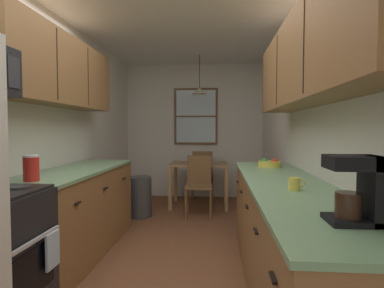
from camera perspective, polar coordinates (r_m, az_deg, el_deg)
name	(u,v)px	position (r m, az deg, el deg)	size (l,w,h in m)	color
ground_plane	(176,246)	(3.73, -2.82, -17.83)	(12.00, 12.00, 0.00)	brown
wall_left	(59,132)	(3.91, -22.90, 2.00)	(0.10, 9.00, 2.55)	white
wall_right	(301,132)	(3.58, 19.12, 2.01)	(0.10, 9.00, 2.55)	white
wall_back	(194,131)	(6.13, 0.40, 2.39)	(4.40, 0.10, 2.55)	white
ceiling_slab	(176,11)	(3.72, -2.92, 22.84)	(4.40, 9.00, 0.08)	white
counter_left	(77,212)	(3.57, -20.05, -11.38)	(0.64, 1.97, 0.90)	olive
upper_cabinets_left	(59,71)	(3.53, -22.90, 12.02)	(0.33, 2.05, 0.69)	olive
counter_right	(287,239)	(2.68, 16.72, -16.10)	(0.64, 3.00, 0.90)	olive
upper_cabinets_right	(310,58)	(2.58, 20.54, 14.28)	(0.33, 2.68, 0.67)	olive
dining_table	(199,170)	(5.37, 1.33, -4.75)	(0.96, 0.71, 0.73)	#A87F51
dining_chair_near	(199,182)	(4.84, 1.27, -6.92)	(0.40, 0.40, 0.90)	brown
dining_chair_far	(202,172)	(5.94, 1.90, -5.11)	(0.41, 0.41, 0.90)	brown
pendant_light	(199,91)	(5.37, 1.35, 9.55)	(0.28, 0.28, 0.65)	black
back_window	(196,116)	(6.06, 0.71, 5.00)	(0.83, 0.05, 1.07)	brown
trash_bin	(140,197)	(4.85, -9.37, -9.38)	(0.35, 0.35, 0.59)	#3F3F42
storage_canister	(31,168)	(2.79, -27.02, -3.88)	(0.12, 0.12, 0.21)	red
dish_towel	(53,250)	(2.42, -23.84, -17.08)	(0.02, 0.16, 0.24)	silver
coffee_maker	(360,188)	(1.56, 28.08, -6.99)	(0.22, 0.18, 0.29)	black
mug_by_coffeemaker	(295,184)	(2.24, 18.02, -6.84)	(0.11, 0.08, 0.09)	#E5CC4C
fruit_bowl	(269,164)	(3.53, 13.79, -3.44)	(0.25, 0.25, 0.09)	#E5D14C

